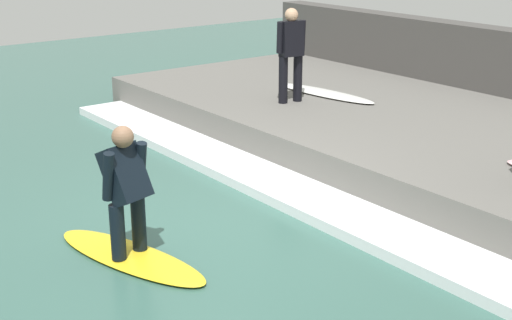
# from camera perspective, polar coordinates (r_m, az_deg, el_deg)

# --- Properties ---
(ground_plane) EXTENTS (28.00, 28.00, 0.00)m
(ground_plane) POSITION_cam_1_polar(r_m,az_deg,el_deg) (8.04, -4.09, -5.73)
(ground_plane) COLOR #386056
(concrete_ledge) EXTENTS (4.40, 11.91, 0.53)m
(concrete_ledge) POSITION_cam_1_polar(r_m,az_deg,el_deg) (10.59, 14.53, 1.27)
(concrete_ledge) COLOR #66635E
(concrete_ledge) RESTS_ON ground_plane
(wave_foam_crest) EXTENTS (0.82, 11.31, 0.13)m
(wave_foam_crest) POSITION_cam_1_polar(r_m,az_deg,el_deg) (8.83, 3.81, -2.98)
(wave_foam_crest) COLOR white
(wave_foam_crest) RESTS_ON ground_plane
(surfboard_riding) EXTENTS (1.06, 2.11, 0.06)m
(surfboard_riding) POSITION_cam_1_polar(r_m,az_deg,el_deg) (7.50, -10.04, -7.59)
(surfboard_riding) COLOR yellow
(surfboard_riding) RESTS_ON ground_plane
(surfer_riding) EXTENTS (0.52, 0.52, 1.36)m
(surfer_riding) POSITION_cam_1_polar(r_m,az_deg,el_deg) (7.20, -10.38, -1.98)
(surfer_riding) COLOR black
(surfer_riding) RESTS_ON surfboard_riding
(surfer_waiting_near) EXTENTS (0.51, 0.29, 1.50)m
(surfer_waiting_near) POSITION_cam_1_polar(r_m,az_deg,el_deg) (11.40, 2.81, 8.78)
(surfer_waiting_near) COLOR black
(surfer_waiting_near) RESTS_ON concrete_ledge
(surfboard_waiting_near) EXTENTS (0.68, 2.11, 0.06)m
(surfboard_waiting_near) POSITION_cam_1_polar(r_m,az_deg,el_deg) (12.10, 5.49, 5.36)
(surfboard_waiting_near) COLOR white
(surfboard_waiting_near) RESTS_ON concrete_ledge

